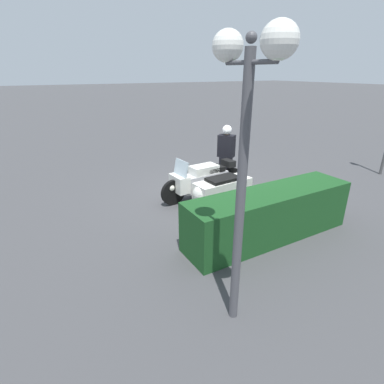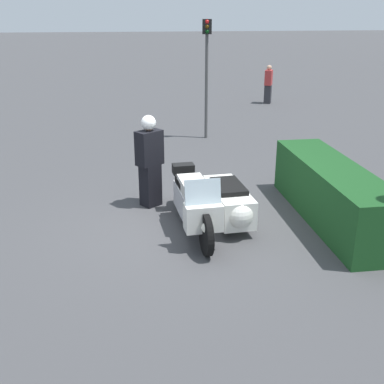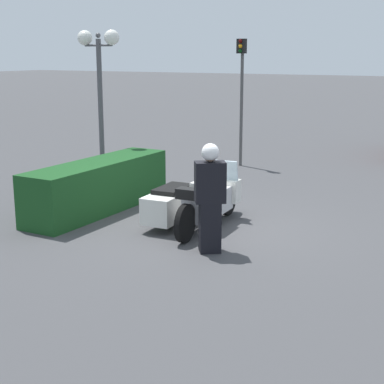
% 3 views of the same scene
% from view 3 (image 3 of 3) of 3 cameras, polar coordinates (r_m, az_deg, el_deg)
% --- Properties ---
extents(ground_plane, '(160.00, 160.00, 0.00)m').
position_cam_3_polar(ground_plane, '(10.88, 0.89, -3.75)').
color(ground_plane, '#424244').
extents(police_motorcycle, '(2.65, 1.27, 1.17)m').
position_cam_3_polar(police_motorcycle, '(11.12, 0.05, -0.82)').
color(police_motorcycle, black).
rests_on(police_motorcycle, ground).
extents(officer_rider, '(0.53, 0.57, 1.80)m').
position_cam_3_polar(officer_rider, '(9.50, 1.76, -0.34)').
color(officer_rider, black).
rests_on(officer_rider, ground).
extents(hedge_bush_curbside, '(3.76, 0.92, 1.04)m').
position_cam_3_polar(hedge_bush_curbside, '(12.29, -9.05, 0.57)').
color(hedge_bush_curbside, '#19471E').
rests_on(hedge_bush_curbside, ground).
extents(twin_lamp_post, '(0.36, 1.15, 3.73)m').
position_cam_3_polar(twin_lamp_post, '(14.43, -9.00, 12.07)').
color(twin_lamp_post, '#4C4C51').
rests_on(twin_lamp_post, ground).
extents(traffic_light_near, '(0.23, 0.27, 3.59)m').
position_cam_3_polar(traffic_light_near, '(16.93, 4.81, 10.38)').
color(traffic_light_near, '#4C4C4C').
rests_on(traffic_light_near, ground).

